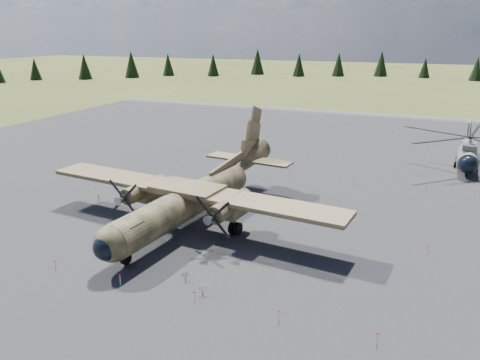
% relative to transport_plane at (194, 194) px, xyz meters
% --- Properties ---
extents(ground, '(500.00, 500.00, 0.00)m').
position_rel_transport_plane_xyz_m(ground, '(4.37, 1.00, -2.90)').
color(ground, brown).
rests_on(ground, ground).
extents(apron, '(120.00, 120.00, 0.04)m').
position_rel_transport_plane_xyz_m(apron, '(4.37, 11.00, -2.90)').
color(apron, '#57575B').
rests_on(apron, ground).
extents(transport_plane, '(30.70, 27.76, 10.10)m').
position_rel_transport_plane_xyz_m(transport_plane, '(0.00, 0.00, 0.00)').
color(transport_plane, '#33381E').
rests_on(transport_plane, ground).
extents(helicopter_near, '(19.22, 22.24, 4.72)m').
position_rel_transport_plane_xyz_m(helicopter_near, '(25.08, 28.98, 0.45)').
color(helicopter_near, gray).
rests_on(helicopter_near, ground).
extents(info_placard_left, '(0.50, 0.30, 0.73)m').
position_rel_transport_plane_xyz_m(info_placard_left, '(4.47, -10.27, -2.41)').
color(info_placard_left, gray).
rests_on(info_placard_left, ground).
extents(info_placard_right, '(0.50, 0.26, 0.74)m').
position_rel_transport_plane_xyz_m(info_placard_right, '(6.47, -11.47, -2.41)').
color(info_placard_right, gray).
rests_on(info_placard_right, ground).
extents(barrier_fence, '(33.12, 29.62, 0.85)m').
position_rel_transport_plane_xyz_m(barrier_fence, '(3.91, 0.93, -2.39)').
color(barrier_fence, white).
rests_on(barrier_fence, ground).
extents(treeline, '(332.20, 333.79, 10.94)m').
position_rel_transport_plane_xyz_m(treeline, '(9.88, 7.42, 1.79)').
color(treeline, black).
rests_on(treeline, ground).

